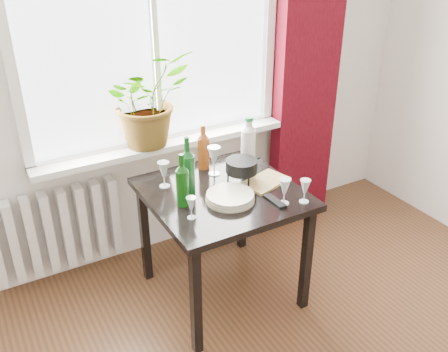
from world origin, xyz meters
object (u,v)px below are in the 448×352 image
wine_bottle_left (182,180)px  bottle_amber (203,146)px  wineglass_front_right (284,191)px  wineglass_front_left (191,208)px  cutting_board (265,182)px  wine_bottle_right (187,165)px  tv_remote (275,201)px  plate_stack (230,197)px  wineglass_back_left (164,174)px  table (222,204)px  wineglass_far_right (305,191)px  fondue_pot (242,171)px  cleaning_bottle (248,140)px  wineglass_back_center (214,160)px  potted_plant (147,99)px  radiator (57,230)px

wine_bottle_left → bottle_amber: size_ratio=1.04×
wine_bottle_left → bottle_amber: (0.31, 0.34, -0.01)m
wineglass_front_right → wineglass_front_left: wineglass_front_right is taller
bottle_amber → cutting_board: (0.23, -0.36, -0.14)m
wine_bottle_right → tv_remote: size_ratio=2.20×
cutting_board → tv_remote: bearing=-110.5°
plate_stack → wineglass_back_left: bearing=127.5°
table → wineglass_far_right: wineglass_far_right is taller
wineglass_front_left → fondue_pot: bearing=25.9°
cleaning_bottle → wineglass_back_center: cleaning_bottle is taller
wine_bottle_left → table: bearing=6.3°
potted_plant → wine_bottle_right: potted_plant is taller
radiator → plate_stack: plate_stack is taller
bottle_amber → cleaning_bottle: (0.28, -0.08, 0.01)m
radiator → cleaning_bottle: bearing=-18.8°
wineglass_far_right → wineglass_back_left: bearing=137.8°
wine_bottle_right → plate_stack: size_ratio=1.27×
radiator → cutting_board: bearing=-31.0°
wine_bottle_left → wineglass_far_right: bearing=-27.3°
cleaning_bottle → wineglass_back_left: cleaning_bottle is taller
radiator → cutting_board: cutting_board is taller
radiator → potted_plant: size_ratio=1.33×
wineglass_front_right → wine_bottle_left: bearing=151.5°
table → fondue_pot: size_ratio=3.94×
wineglass_far_right → plate_stack: wineglass_far_right is taller
table → wineglass_front_left: wineglass_front_left is taller
potted_plant → plate_stack: 0.85m
wine_bottle_right → bottle_amber: size_ratio=1.18×
fondue_pot → cutting_board: 0.16m
wineglass_back_left → wineglass_front_left: size_ratio=1.29×
radiator → cleaning_bottle: 1.34m
table → wineglass_front_left: bearing=-148.0°
wineglass_front_left → plate_stack: 0.28m
fondue_pot → wineglass_back_left: bearing=153.4°
potted_plant → tv_remote: bearing=-66.6°
potted_plant → plate_stack: potted_plant is taller
wine_bottle_left → wineglass_front_left: (-0.02, -0.15, -0.09)m
table → cutting_board: cutting_board is taller
wineglass_back_left → bottle_amber: bearing=18.5°
table → cutting_board: (0.27, -0.04, 0.10)m
table → wineglass_back_left: wineglass_back_left is taller
table → wineglass_back_center: bearing=74.0°
wineglass_front_right → plate_stack: 0.30m
wine_bottle_right → plate_stack: (0.16, -0.20, -0.15)m
bottle_amber → wineglass_front_left: size_ratio=2.33×
wine_bottle_left → bottle_amber: bearing=48.3°
wineglass_front_left → tv_remote: 0.48m
wine_bottle_right → wineglass_front_left: size_ratio=2.74×
wineglass_front_right → tv_remote: (-0.04, 0.03, -0.07)m
wineglass_back_left → cutting_board: size_ratio=0.59×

